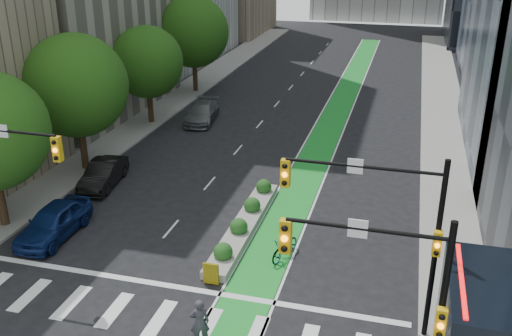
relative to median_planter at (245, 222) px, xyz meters
The scene contains 17 objects.
ground 7.15m from the median_planter, 99.68° to the right, with size 160.00×160.00×0.00m, color black.
sidewalk_left 22.18m from the median_planter, 125.89° to the left, with size 3.60×90.00×0.15m, color gray.
sidewalk_right 20.86m from the median_planter, 59.45° to the left, with size 3.60×90.00×0.15m, color gray.
bike_lane_paint 23.04m from the median_planter, 85.52° to the left, with size 2.20×70.00×0.01m, color #1A8F2B.
tree_mid 14.16m from the median_planter, 157.87° to the left, with size 6.40×6.40×8.78m.
tree_midfar 19.84m from the median_planter, 129.19° to the left, with size 5.60×5.60×7.76m.
tree_far 28.29m from the median_planter, 116.05° to the left, with size 6.60×6.60×9.00m.
signal_right 10.89m from the median_planter, 41.32° to the right, with size 5.82×0.51×7.20m.
signal_far_right 14.22m from the median_planter, 54.91° to the right, with size 4.82×0.51×7.20m.
median_planter is the anchor object (origin of this frame).
parking_canopy 13.70m from the median_planter, 36.19° to the right, with size 3.20×5.00×3.85m.
bicycle 3.44m from the median_planter, 39.93° to the right, with size 0.74×2.14×1.12m, color gray.
cyclist 9.10m from the median_planter, 84.22° to the right, with size 0.72×0.47×1.97m, color #36333D.
parked_car_left_near 9.63m from the median_planter, 159.93° to the right, with size 1.99×4.95×1.69m, color navy.
parked_car_left_mid 10.23m from the median_planter, 163.00° to the left, with size 1.62×4.66×1.53m, color black.
parked_car_left_far 18.41m from the median_planter, 117.09° to the left, with size 2.13×5.25×1.52m, color #585A5D.
pedestrian_near 12.34m from the median_planter, 33.39° to the right, with size 0.78×0.61×1.61m, color gray.
Camera 1 is at (8.65, -18.07, 14.37)m, focal length 40.00 mm.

